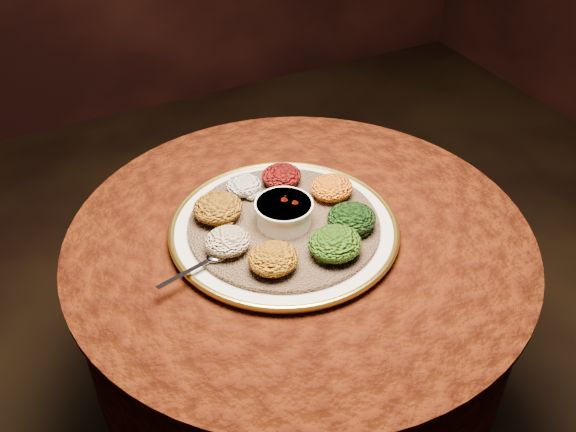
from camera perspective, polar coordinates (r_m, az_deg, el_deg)
name	(u,v)px	position (r m, az deg, el deg)	size (l,w,h in m)	color
table	(299,295)	(1.44, 0.97, -7.06)	(0.96, 0.96, 0.73)	black
platter	(284,229)	(1.31, -0.36, -1.12)	(0.47, 0.47, 0.02)	silver
injera	(284,224)	(1.30, -0.36, -0.75)	(0.39, 0.39, 0.01)	#8C6746
stew_bowl	(284,211)	(1.28, -0.37, 0.40)	(0.12, 0.12, 0.05)	white
spoon	(213,258)	(1.22, -6.72, -3.76)	(0.15, 0.05, 0.01)	silver
portion_ayib	(244,185)	(1.37, -3.96, 2.74)	(0.08, 0.07, 0.04)	silver
portion_kitfo	(281,176)	(1.39, -0.59, 3.58)	(0.09, 0.08, 0.04)	black
portion_tikil	(332,188)	(1.36, 3.89, 2.53)	(0.09, 0.09, 0.04)	#BA840F
portion_gomen	(351,218)	(1.28, 5.65, -0.21)	(0.10, 0.09, 0.05)	black
portion_mixveg	(335,244)	(1.21, 4.18, -2.47)	(0.10, 0.10, 0.05)	#983B09
portion_kik	(273,259)	(1.18, -1.32, -3.80)	(0.10, 0.09, 0.05)	#995D0D
portion_timatim	(228,241)	(1.23, -5.38, -2.24)	(0.09, 0.08, 0.04)	maroon
portion_shiro	(218,208)	(1.30, -6.25, 0.72)	(0.10, 0.10, 0.05)	#A15E13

